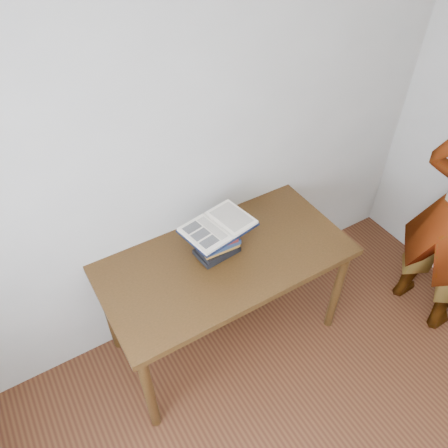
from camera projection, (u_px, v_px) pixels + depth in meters
desk at (226, 269)px, 2.63m from camera, size 1.48×0.74×0.79m
book_stack at (217, 243)px, 2.53m from camera, size 0.26×0.19×0.19m
open_book at (218, 226)px, 2.46m from camera, size 0.44×0.34×0.03m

